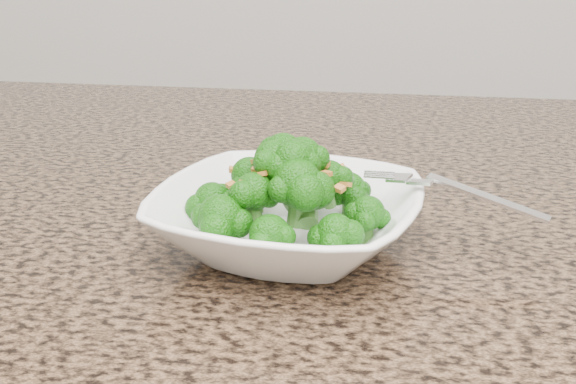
# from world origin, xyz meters

# --- Properties ---
(granite_counter) EXTENTS (1.64, 1.04, 0.03)m
(granite_counter) POSITION_xyz_m (0.00, 0.30, 0.89)
(granite_counter) COLOR brown
(granite_counter) RESTS_ON cabinet
(bowl) EXTENTS (0.25, 0.25, 0.05)m
(bowl) POSITION_xyz_m (0.03, 0.20, 0.93)
(bowl) COLOR white
(bowl) RESTS_ON granite_counter
(broccoli_pile) EXTENTS (0.19, 0.19, 0.06)m
(broccoli_pile) POSITION_xyz_m (0.03, 0.20, 0.98)
(broccoli_pile) COLOR #18650B
(broccoli_pile) RESTS_ON bowl
(garlic_topping) EXTENTS (0.11, 0.11, 0.01)m
(garlic_topping) POSITION_xyz_m (0.03, 0.20, 1.02)
(garlic_topping) COLOR #B2732B
(garlic_topping) RESTS_ON broccoli_pile
(fork) EXTENTS (0.16, 0.08, 0.01)m
(fork) POSITION_xyz_m (0.14, 0.22, 0.96)
(fork) COLOR silver
(fork) RESTS_ON bowl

